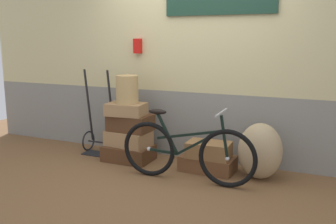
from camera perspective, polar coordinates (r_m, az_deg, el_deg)
name	(u,v)px	position (r m, az deg, el deg)	size (l,w,h in m)	color
ground	(167,178)	(4.63, -0.18, -9.85)	(8.71, 5.20, 0.06)	brown
station_building	(194,54)	(5.12, 3.89, 8.69)	(6.71, 0.74, 2.83)	gray
suitcase_0	(129,153)	(5.17, -5.91, -6.13)	(0.63, 0.45, 0.20)	#4C2D19
suitcase_1	(128,138)	(5.13, -5.98, -3.93)	(0.58, 0.37, 0.20)	#9E754C
suitcase_2	(131,123)	(5.10, -5.65, -1.61)	(0.56, 0.38, 0.22)	#4C2D19
suitcase_3	(126,109)	(5.04, -6.29, 0.42)	(0.50, 0.35, 0.16)	#9E754C
suitcase_4	(208,163)	(4.77, 5.99, -7.70)	(0.66, 0.39, 0.19)	brown
suitcase_5	(209,150)	(4.68, 6.16, -5.67)	(0.52, 0.32, 0.19)	olive
wicker_basket	(127,89)	(5.01, -6.16, 3.41)	(0.29, 0.29, 0.37)	tan
luggage_trolley	(100,135)	(5.52, -10.20, -3.36)	(0.46, 0.37, 1.20)	black
burlap_sack	(260,151)	(4.56, 13.67, -5.72)	(0.51, 0.43, 0.66)	tan
bicycle	(186,152)	(4.35, 2.74, -5.98)	(1.61, 0.46, 0.85)	black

